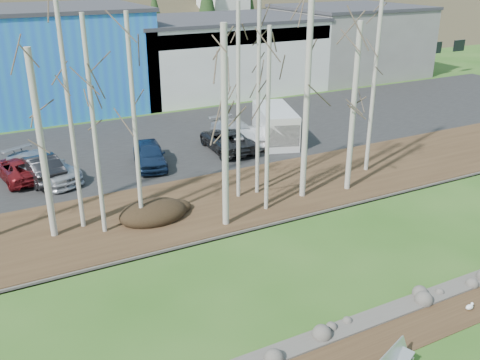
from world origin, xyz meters
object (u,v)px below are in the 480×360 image
car_5 (239,138)px  car_7 (237,133)px  car_1 (39,167)px  van_white (276,126)px  seagull (470,307)px  car_3 (43,168)px  car_4 (150,154)px  car_6 (227,140)px  car_8 (257,135)px  car_2 (19,168)px

car_5 → car_7: 0.73m
car_1 → van_white: size_ratio=0.81×
seagull → car_3: size_ratio=0.08×
car_4 → car_6: (5.44, 0.49, -0.03)m
car_5 → car_8: size_ratio=1.00×
car_3 → car_4: (6.03, -0.58, -0.02)m
car_4 → car_5: car_4 is taller
car_5 → car_7: bearing=-90.8°
car_3 → car_6: car_3 is taller
car_1 → car_2: bearing=-45.3°
car_7 → van_white: van_white is taller
car_8 → car_6: bearing=18.1°
seagull → car_7: 20.48m
car_2 → car_5: car_5 is taller
car_3 → car_8: bearing=-25.3°
car_1 → car_8: 14.03m
seagull → car_8: 19.88m
seagull → car_4: (-5.39, 19.06, 0.72)m
car_1 → car_4: bearing=162.6°
van_white → car_6: bearing=-161.9°
car_4 → car_5: 6.48m
car_6 → van_white: 3.72m
car_5 → car_3: bearing=14.3°
car_7 → car_3: bearing=-178.3°
car_2 → seagull: bearing=112.0°
car_4 → car_5: bearing=18.2°
car_3 → car_7: bearing=-22.1°
car_6 → car_4: bearing=8.7°
car_5 → car_6: size_ratio=0.76×
seagull → car_2: size_ratio=0.09×
car_8 → car_2: bearing=10.8°
car_6 → car_2: bearing=-0.9°
seagull → car_8: size_ratio=0.10×
car_8 → car_1: bearing=13.4°
car_2 → car_3: car_3 is taller
car_3 → car_7: size_ratio=1.03×
seagull → car_7: car_7 is taller
car_6 → car_8: bearing=-172.2°
car_8 → van_white: bearing=-175.8°
car_3 → car_2: bearing=117.3°
van_white → car_4: bearing=-158.4°
car_4 → car_8: car_4 is taller
seagull → van_white: 19.89m
car_1 → car_6: size_ratio=0.90×
car_1 → car_8: (14.03, -0.12, -0.12)m
seagull → car_4: size_ratio=0.09×
car_5 → van_white: bearing=-170.9°
car_5 → car_6: car_6 is taller
car_2 → van_white: size_ratio=0.81×
car_4 → van_white: (9.14, 0.44, 0.41)m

